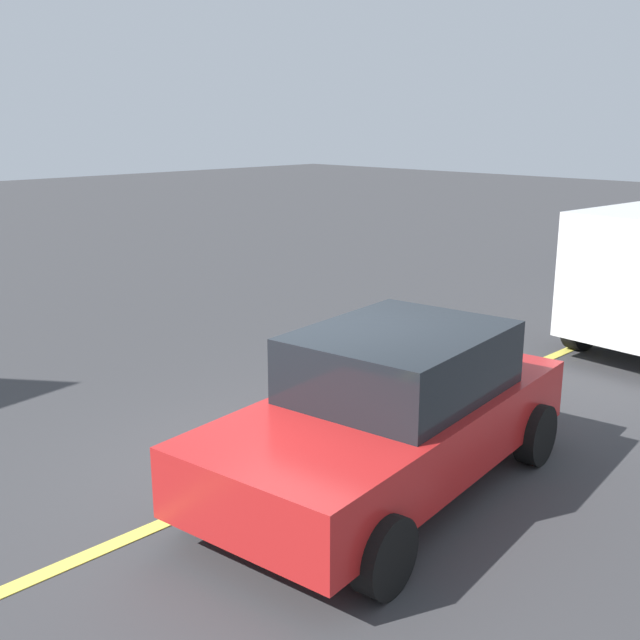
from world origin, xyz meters
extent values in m
plane|color=#38383A|center=(0.00, 0.00, 0.00)|extent=(80.00, 80.00, 0.00)
cube|color=#E0D14C|center=(3.00, 0.00, 0.01)|extent=(28.00, 0.16, 0.01)
cylinder|color=black|center=(6.24, -0.08, 0.38)|extent=(0.78, 0.32, 0.76)
cube|color=red|center=(0.52, -0.97, 0.63)|extent=(4.41, 2.32, 0.62)
cube|color=black|center=(0.73, -0.95, 1.25)|extent=(2.21, 1.83, 0.62)
cylinder|color=black|center=(-0.79, -2.05, 0.32)|extent=(0.66, 0.30, 0.64)
cylinder|color=black|center=(-1.02, -0.26, 0.32)|extent=(0.66, 0.30, 0.64)
cylinder|color=black|center=(2.05, -1.68, 0.32)|extent=(0.66, 0.30, 0.64)
cylinder|color=black|center=(1.83, 0.10, 0.32)|extent=(0.66, 0.30, 0.64)
camera|label=1|loc=(-4.73, -5.29, 3.47)|focal=42.96mm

